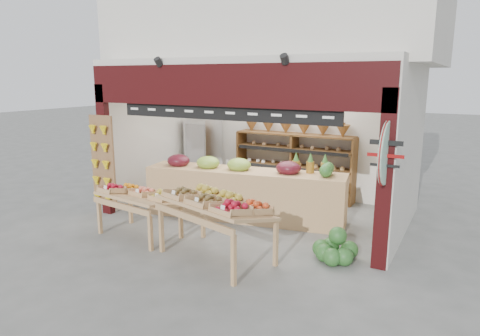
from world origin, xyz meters
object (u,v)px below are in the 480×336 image
Objects in this scene: mid_counter at (243,192)px; display_table_right at (216,204)px; cardboard_stack at (190,193)px; display_table_left at (137,196)px; back_shelving at (294,149)px; refrigerator at (203,154)px; watermelon_pile at (334,249)px.

display_table_right is at bearing -73.68° from mid_counter.
cardboard_stack is 1.58m from mid_counter.
mid_counter is at bearing 53.42° from display_table_left.
refrigerator reaches higher than back_shelving.
watermelon_pile is (1.63, 0.82, -0.71)m from display_table_right.
display_table_left is 2.27× the size of watermelon_pile.
watermelon_pile is (2.20, -1.11, -0.36)m from mid_counter.
display_table_right is (1.81, -0.25, 0.17)m from display_table_left.
display_table_right is at bearing -47.07° from cardboard_stack.
mid_counter is (-0.28, -1.97, -0.60)m from back_shelving.
mid_counter is (1.52, -0.31, 0.30)m from cardboard_stack.
refrigerator reaches higher than cardboard_stack.
back_shelving reaches higher than watermelon_pile.
mid_counter is at bearing -11.49° from cardboard_stack.
display_table_left is at bearing -112.77° from back_shelving.
refrigerator is at bearing 140.98° from mid_counter.
refrigerator is 2.66m from mid_counter.
back_shelving reaches higher than cardboard_stack.
watermelon_pile is (4.25, -2.77, -0.71)m from refrigerator.
refrigerator is 1.14× the size of display_table_left.
cardboard_stack is 0.66× the size of display_table_left.
back_shelving is 3.92m from display_table_right.
mid_counter is (2.05, -1.66, -0.35)m from refrigerator.
cardboard_stack is (0.53, -1.35, -0.65)m from refrigerator.
cardboard_stack is 0.25× the size of mid_counter.
watermelon_pile is at bearing -29.06° from refrigerator.
refrigerator is 5.12m from watermelon_pile.
cardboard_stack is 3.13m from display_table_right.
display_table_right is (0.57, -1.93, 0.35)m from mid_counter.
back_shelving is at bearing 67.23° from display_table_left.
mid_counter reaches higher than watermelon_pile.
back_shelving is at bearing 94.12° from display_table_right.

